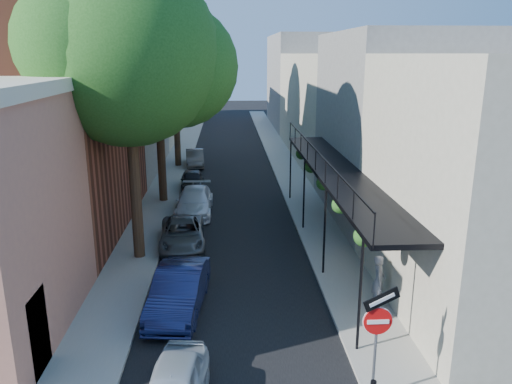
{
  "coord_description": "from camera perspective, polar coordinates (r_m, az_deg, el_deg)",
  "views": [
    {
      "loc": [
        -0.19,
        -8.95,
        8.0
      ],
      "look_at": [
        0.89,
        9.71,
        2.8
      ],
      "focal_mm": 35.0,
      "sensor_mm": 36.0,
      "label": 1
    }
  ],
  "objects": [
    {
      "name": "parked_car_c",
      "position": [
        21.6,
        -8.39,
        -4.77
      ],
      "size": [
        2.15,
        4.17,
        1.13
      ],
      "primitive_type": "imported",
      "rotation": [
        0.0,
        0.0,
        0.07
      ],
      "color": "#55585D",
      "rests_on": "ground"
    },
    {
      "name": "oak_near",
      "position": [
        19.47,
        -13.15,
        14.8
      ],
      "size": [
        7.48,
        6.8,
        11.42
      ],
      "color": "#382016",
      "rests_on": "ground"
    },
    {
      "name": "parked_car_d",
      "position": [
        25.86,
        -7.05,
        -1.1
      ],
      "size": [
        1.85,
        4.46,
        1.29
      ],
      "primitive_type": "imported",
      "rotation": [
        0.0,
        0.0,
        -0.01
      ],
      "color": "white",
      "rests_on": "ground"
    },
    {
      "name": "oak_far",
      "position": [
        36.36,
        -8.65,
        15.78
      ],
      "size": [
        7.7,
        7.0,
        11.9
      ],
      "color": "#382016",
      "rests_on": "ground"
    },
    {
      "name": "sign_post",
      "position": [
        12.05,
        13.74,
        -14.6
      ],
      "size": [
        0.89,
        0.17,
        2.99
      ],
      "color": "#595B60",
      "rests_on": "ground"
    },
    {
      "name": "pedestrian",
      "position": [
        16.74,
        13.85,
        -9.78
      ],
      "size": [
        0.58,
        0.71,
        1.69
      ],
      "primitive_type": "imported",
      "rotation": [
        0.0,
        0.0,
        1.26
      ],
      "color": "gray",
      "rests_on": "sidewalk_right"
    },
    {
      "name": "sidewalk_right",
      "position": [
        39.97,
        2.76,
        4.07
      ],
      "size": [
        2.0,
        64.0,
        0.12
      ],
      "primitive_type": "cube",
      "color": "gray",
      "rests_on": "ground"
    },
    {
      "name": "buildings_left",
      "position": [
        38.92,
        -17.14,
        10.36
      ],
      "size": [
        10.1,
        59.1,
        12.0
      ],
      "color": "#B06D5A",
      "rests_on": "ground"
    },
    {
      "name": "parked_car_b",
      "position": [
        16.42,
        -8.81,
        -11.06
      ],
      "size": [
        1.89,
        4.35,
        1.39
      ],
      "primitive_type": "imported",
      "rotation": [
        0.0,
        0.0,
        -0.1
      ],
      "color": "#161C47",
      "rests_on": "ground"
    },
    {
      "name": "road_surface",
      "position": [
        39.76,
        -2.99,
        3.92
      ],
      "size": [
        6.0,
        64.0,
        0.01
      ],
      "primitive_type": "cube",
      "color": "black",
      "rests_on": "ground"
    },
    {
      "name": "parked_car_f",
      "position": [
        36.97,
        -7.01,
        3.88
      ],
      "size": [
        1.57,
        3.73,
        1.2
      ],
      "primitive_type": "imported",
      "rotation": [
        0.0,
        0.0,
        0.08
      ],
      "color": "#635953",
      "rests_on": "ground"
    },
    {
      "name": "buildings_right",
      "position": [
        39.68,
        10.23,
        10.13
      ],
      "size": [
        9.8,
        55.0,
        10.0
      ],
      "color": "#C0B79E",
      "rests_on": "ground"
    },
    {
      "name": "sidewalk_left",
      "position": [
        39.93,
        -8.75,
        3.89
      ],
      "size": [
        2.0,
        64.0,
        0.12
      ],
      "primitive_type": "cube",
      "color": "gray",
      "rests_on": "ground"
    },
    {
      "name": "parked_car_e",
      "position": [
        30.47,
        -7.29,
        1.33
      ],
      "size": [
        1.6,
        3.52,
        1.17
      ],
      "primitive_type": "imported",
      "rotation": [
        0.0,
        0.0,
        0.07
      ],
      "color": "black",
      "rests_on": "ground"
    },
    {
      "name": "oak_mid",
      "position": [
        27.39,
        -10.37,
        13.32
      ],
      "size": [
        6.6,
        6.0,
        10.2
      ],
      "color": "#382016",
      "rests_on": "ground"
    }
  ]
}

